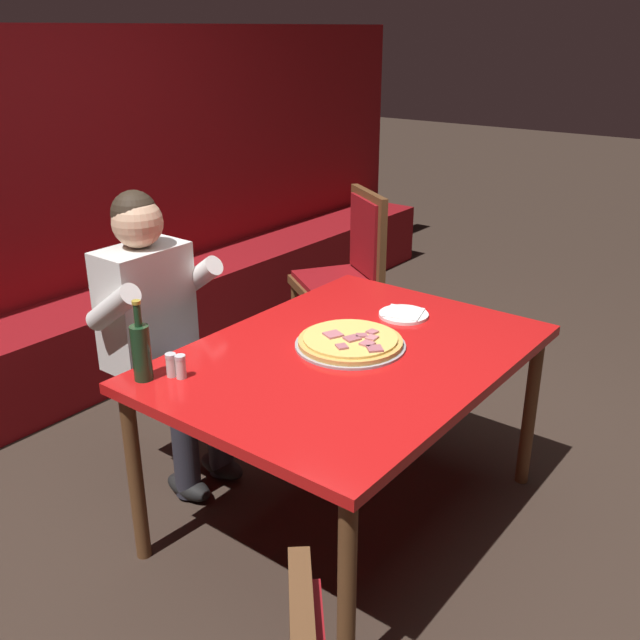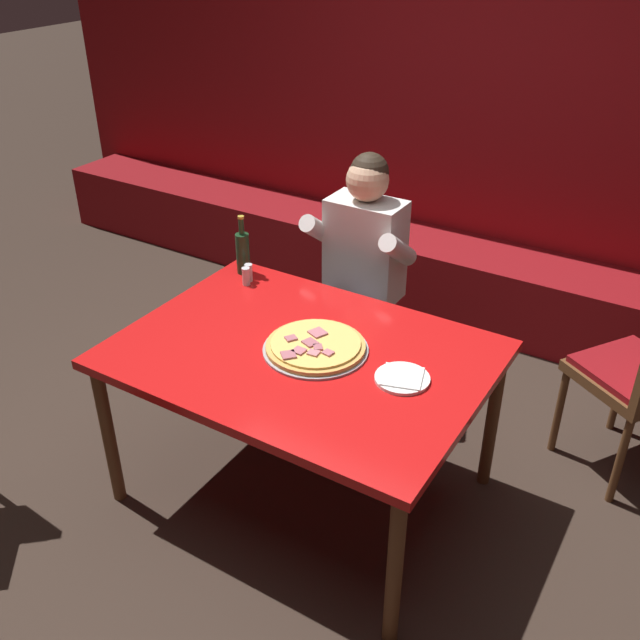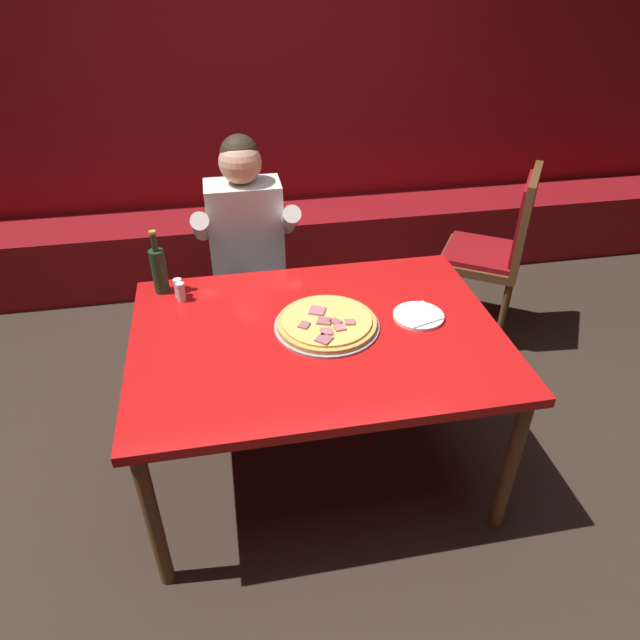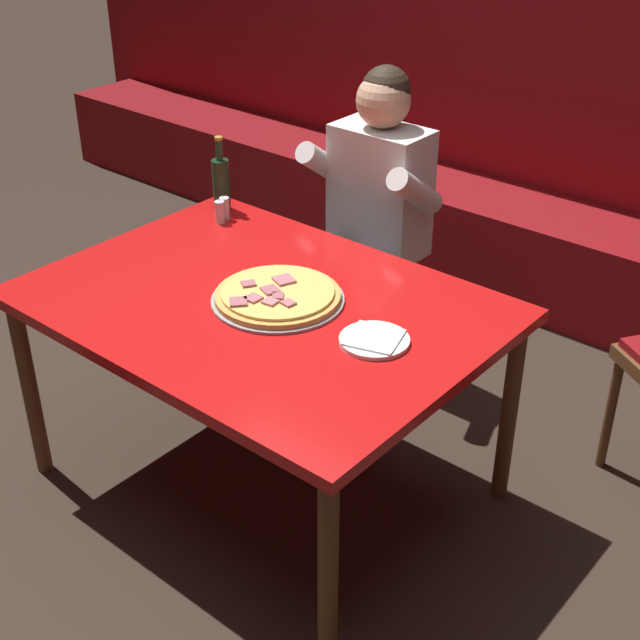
% 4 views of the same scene
% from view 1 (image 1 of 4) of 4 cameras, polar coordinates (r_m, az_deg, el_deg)
% --- Properties ---
extents(ground_plane, '(24.00, 24.00, 0.00)m').
position_cam_1_polar(ground_plane, '(3.08, 2.18, -15.30)').
color(ground_plane, '#33261E').
extents(booth_wall_panel, '(6.80, 0.16, 1.90)m').
position_cam_1_polar(booth_wall_panel, '(4.20, -22.82, 7.85)').
color(booth_wall_panel, maroon).
rests_on(booth_wall_panel, ground_plane).
extents(booth_bench, '(6.46, 0.48, 0.46)m').
position_cam_1_polar(booth_bench, '(4.16, -19.10, -2.29)').
color(booth_bench, maroon).
rests_on(booth_bench, ground_plane).
extents(main_dining_table, '(1.47, 1.07, 0.75)m').
position_cam_1_polar(main_dining_table, '(2.71, 2.39, -3.85)').
color(main_dining_table, brown).
rests_on(main_dining_table, ground_plane).
extents(pizza, '(0.43, 0.43, 0.05)m').
position_cam_1_polar(pizza, '(2.73, 2.45, -1.75)').
color(pizza, '#9E9EA3').
rests_on(pizza, main_dining_table).
extents(plate_white_paper, '(0.21, 0.21, 0.02)m').
position_cam_1_polar(plate_white_paper, '(3.03, 6.71, 0.45)').
color(plate_white_paper, white).
rests_on(plate_white_paper, main_dining_table).
extents(beer_bottle, '(0.07, 0.07, 0.29)m').
position_cam_1_polar(beer_bottle, '(2.51, -14.12, -2.36)').
color(beer_bottle, '#19381E').
rests_on(beer_bottle, main_dining_table).
extents(shaker_black_pepper, '(0.04, 0.04, 0.09)m').
position_cam_1_polar(shaker_black_pepper, '(2.54, -11.81, -3.63)').
color(shaker_black_pepper, silver).
rests_on(shaker_black_pepper, main_dining_table).
extents(shaker_oregano, '(0.04, 0.04, 0.09)m').
position_cam_1_polar(shaker_oregano, '(2.52, -11.07, -3.77)').
color(shaker_oregano, silver).
rests_on(shaker_oregano, main_dining_table).
extents(diner_seated_blue_shirt, '(0.53, 0.53, 1.27)m').
position_cam_1_polar(diner_seated_blue_shirt, '(3.09, -12.65, -0.53)').
color(diner_seated_blue_shirt, black).
rests_on(diner_seated_blue_shirt, ground_plane).
extents(dining_chair_near_right, '(0.61, 0.61, 1.03)m').
position_cam_1_polar(dining_chair_near_right, '(4.13, 2.28, 4.25)').
color(dining_chair_near_right, brown).
rests_on(dining_chair_near_right, ground_plane).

